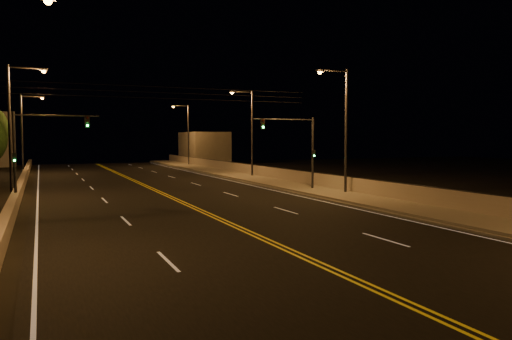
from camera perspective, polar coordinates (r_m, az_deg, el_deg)
name	(u,v)px	position (r m, az deg, el deg)	size (l,w,h in m)	color
road	(208,214)	(27.54, -5.50, -5.04)	(18.00, 120.00, 0.02)	black
sidewalk	(371,202)	(32.48, 12.97, -3.54)	(3.60, 120.00, 0.30)	gray
curb	(346,204)	(31.42, 10.22, -3.88)	(0.14, 120.00, 0.15)	gray
parapet_wall	(392,190)	(33.41, 15.27, -2.25)	(0.30, 120.00, 1.00)	gray
jersey_barrier	(8,218)	(26.22, -26.47, -4.94)	(0.45, 120.00, 0.85)	gray
distant_building_right	(204,148)	(82.83, -5.97, 2.54)	(6.00, 10.00, 5.15)	gray
parapet_rail	(392,182)	(33.36, 15.29, -1.35)	(0.06, 0.06, 120.00)	black
lane_markings	(208,214)	(27.47, -5.46, -5.03)	(17.32, 116.00, 0.00)	silver
streetlight_1	(343,123)	(36.24, 9.90, 5.29)	(2.55, 0.28, 9.06)	#2D2D33
streetlight_2	(250,128)	(51.53, -0.74, 4.85)	(2.55, 0.28, 9.06)	#2D2D33
streetlight_3	(187,131)	(74.33, -7.94, 4.45)	(2.55, 0.28, 9.06)	#2D2D33
streetlight_5	(14,122)	(37.38, -25.91, 4.93)	(2.55, 0.28, 9.06)	#2D2D33
streetlight_6	(25,129)	(62.45, -24.94, 4.30)	(2.55, 0.28, 9.06)	#2D2D33
traffic_signal_right	(301,145)	(38.29, 5.17, 2.92)	(5.11, 0.31, 5.78)	#2D2D33
traffic_signal_left	(33,146)	(33.62, -24.14, 2.52)	(5.11, 0.31, 5.78)	#2D2D33
overhead_wires	(166,93)	(36.53, -10.22, 8.68)	(22.00, 0.03, 0.83)	black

